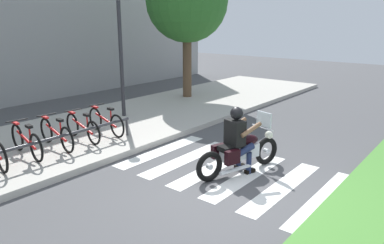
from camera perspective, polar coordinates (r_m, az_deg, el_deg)
ground_plane at (r=7.03m, az=5.00°, el=-10.58°), size 48.00×48.00×0.00m
grass_median at (r=6.22m, az=22.81°, el=-15.17°), size 24.00×1.10×0.08m
sidewalk at (r=10.40m, az=-18.19°, el=-2.11°), size 24.00×4.40×0.15m
crosswalk_stripe_0 at (r=7.09m, az=19.92°, el=-11.25°), size 2.80×0.40×0.01m
crosswalk_stripe_1 at (r=7.34m, az=13.98°, el=-9.79°), size 2.80×0.40×0.01m
crosswalk_stripe_2 at (r=7.67m, az=8.53°, el=-8.34°), size 2.80×0.40×0.01m
crosswalk_stripe_3 at (r=8.07m, az=3.62°, el=-6.97°), size 2.80×0.40×0.01m
crosswalk_stripe_4 at (r=8.52m, az=-0.79°, el=-5.68°), size 2.80×0.40×0.01m
crosswalk_stripe_5 at (r=9.02m, az=-4.70°, el=-4.50°), size 2.80×0.40×0.01m
motorcycle at (r=7.69m, az=7.53°, el=-4.63°), size 2.15×0.90×1.21m
rider at (r=7.52m, az=7.16°, el=-2.13°), size 0.73×0.65×1.43m
bicycle_2 at (r=8.92m, az=-24.46°, el=-2.74°), size 0.48×1.68×0.78m
bicycle_3 at (r=9.25m, az=-20.46°, el=-1.73°), size 0.48×1.70×0.76m
bicycle_4 at (r=9.62m, az=-16.74°, el=-0.81°), size 0.48×1.66×0.74m
bicycle_5 at (r=10.03m, az=-13.32°, el=0.13°), size 0.48×1.68×0.75m
bike_rack at (r=8.59m, az=-20.67°, el=-2.54°), size 4.26×0.07×0.49m
street_lamp at (r=11.57m, az=-11.12°, el=11.91°), size 0.28×0.28×3.94m
tree_near_rack at (r=14.46m, az=-0.80°, el=18.30°), size 3.10×3.10×5.36m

